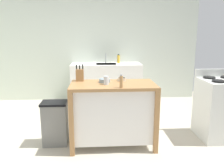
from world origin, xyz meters
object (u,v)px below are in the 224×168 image
Objects in this scene: trash_bin at (55,123)px; bottle_spray_cleaner at (119,59)px; kitchen_island at (113,111)px; bowl_ceramic_wide at (105,80)px; bowl_stoneware_deep at (122,79)px; knife_block at (80,75)px; drinking_cup at (106,80)px; stove at (220,108)px; sink_faucet at (106,58)px; pepper_grinder at (121,81)px.

bottle_spray_cleaner is at bearing 62.70° from trash_bin.
bowl_ceramic_wide is at bearing 140.92° from kitchen_island.
knife_block is at bearing 176.85° from bowl_stoneware_deep.
bottle_spray_cleaner is (0.38, 2.26, 0.04)m from drinking_cup.
bowl_ceramic_wide is at bearing -178.41° from stove.
bowl_ceramic_wide is 2.16m from bottle_spray_cleaner.
knife_block is at bearing -110.40° from bottle_spray_cleaner.
stove is at bearing -57.01° from bottle_spray_cleaner.
sink_faucet reaches higher than drinking_cup.
pepper_grinder is (0.20, -0.35, 0.06)m from bowl_ceramic_wide.
pepper_grinder is at bearing -165.68° from stove.
sink_faucet reaches higher than bottle_spray_cleaner.
kitchen_island is 7.49× the size of bowl_ceramic_wide.
drinking_cup is at bearing -99.47° from bottle_spray_cleaner.
knife_block reaches higher than drinking_cup.
drinking_cup is at bearing -82.94° from bowl_ceramic_wide.
bowl_stoneware_deep is 0.44m from pepper_grinder.
kitchen_island is at bearing -89.83° from sink_faucet.
stove is at bearing -1.94° from knife_block.
bottle_spray_cleaner is at bearing 85.97° from bowl_stoneware_deep.
kitchen_island is at bearing 108.87° from pepper_grinder.
bowl_stoneware_deep is 0.60× the size of bottle_spray_cleaner.
bowl_ceramic_wide is at bearing 1.47° from trash_bin.
bowl_stoneware_deep is 0.56× the size of sink_faucet.
knife_block reaches higher than bottle_spray_cleaner.
trash_bin is (-0.91, 0.33, -0.66)m from pepper_grinder.
bowl_ceramic_wide reaches higher than trash_bin.
kitchen_island is 2.29m from bottle_spray_cleaner.
stove reaches higher than trash_bin.
bottle_spray_cleaner reaches higher than kitchen_island.
bowl_ceramic_wide is (-0.11, 0.09, 0.42)m from kitchen_island.
stove is (1.54, 0.39, -0.52)m from pepper_grinder.
knife_block is 1.09× the size of sink_faucet.
bowl_ceramic_wide is 0.71× the size of sink_faucet.
sink_faucet reaches higher than bowl_stoneware_deep.
bowl_ceramic_wide is at bearing -18.84° from knife_block.
pepper_grinder reaches higher than trash_bin.
knife_block is 0.72m from pepper_grinder.
stove is (1.35, -2.07, -0.54)m from bottle_spray_cleaner.
sink_faucet is 0.22× the size of stove.
sink_faucet reaches higher than pepper_grinder.
pepper_grinder is at bearing -96.96° from bowl_stoneware_deep.
pepper_grinder is at bearing -19.80° from trash_bin.
kitchen_island is 10.25× the size of drinking_cup.
bottle_spray_cleaner reaches higher than drinking_cup.
trash_bin is (-0.73, 0.12, -0.64)m from drinking_cup.
kitchen_island is 1.85× the size of trash_bin.
kitchen_island is 0.45m from bowl_ceramic_wide.
bowl_stoneware_deep is (0.60, -0.03, -0.07)m from knife_block.
bowl_ceramic_wide is 0.14m from drinking_cup.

